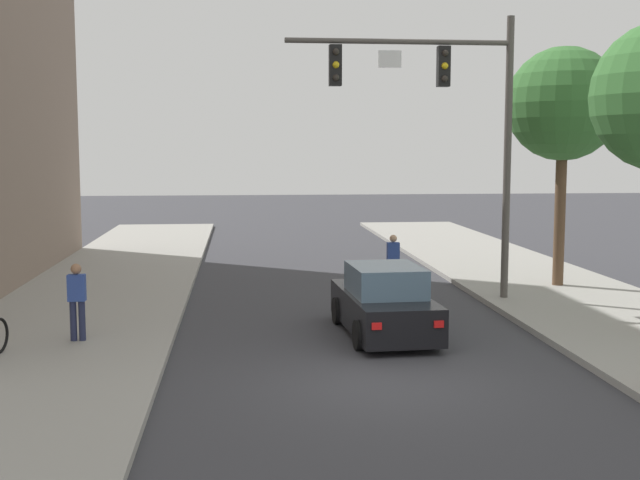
{
  "coord_description": "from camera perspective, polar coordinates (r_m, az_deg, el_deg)",
  "views": [
    {
      "loc": [
        -2.53,
        -14.03,
        4.18
      ],
      "look_at": [
        -0.64,
        5.24,
        2.0
      ],
      "focal_mm": 45.64,
      "sensor_mm": 36.0,
      "label": 1
    }
  ],
  "objects": [
    {
      "name": "pedestrian_crossing_road",
      "position": [
        24.28,
        5.15,
        -1.34
      ],
      "size": [
        0.36,
        0.22,
        1.64
      ],
      "color": "#232847",
      "rests_on": "ground"
    },
    {
      "name": "sidewalk_left",
      "position": [
        15.15,
        -20.88,
        -9.73
      ],
      "size": [
        5.0,
        60.0,
        0.15
      ],
      "primitive_type": "cube",
      "color": "#99968E",
      "rests_on": "ground"
    },
    {
      "name": "traffic_signal_mast",
      "position": [
        21.97,
        8.88,
        9.31
      ],
      "size": [
        6.06,
        0.38,
        7.5
      ],
      "color": "#514C47",
      "rests_on": "sidewalk_right"
    },
    {
      "name": "car_lead_black",
      "position": [
        18.33,
        4.51,
        -4.47
      ],
      "size": [
        2.01,
        4.32,
        1.6
      ],
      "color": "black",
      "rests_on": "ground"
    },
    {
      "name": "pedestrian_sidewalk_left_walker",
      "position": [
        17.83,
        -16.67,
        -3.91
      ],
      "size": [
        0.36,
        0.22,
        1.64
      ],
      "color": "#232847",
      "rests_on": "sidewalk_left"
    },
    {
      "name": "street_tree_second",
      "position": [
        24.94,
        16.7,
        9.05
      ],
      "size": [
        3.3,
        3.3,
        6.98
      ],
      "color": "brown",
      "rests_on": "sidewalk_right"
    },
    {
      "name": "ground_plane",
      "position": [
        14.85,
        4.5,
        -9.94
      ],
      "size": [
        120.0,
        120.0,
        0.0
      ],
      "primitive_type": "plane",
      "color": "#38383D"
    }
  ]
}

